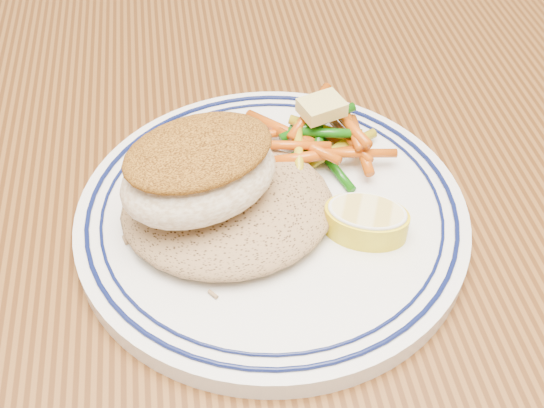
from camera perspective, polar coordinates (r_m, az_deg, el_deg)
The scene contains 7 objects.
dining_table at distance 0.56m, azimuth -2.80°, elevation -5.78°, with size 1.50×0.90×0.75m.
plate at distance 0.45m, azimuth 0.00°, elevation -0.93°, with size 0.26×0.26×0.02m.
rice_pilaf at distance 0.44m, azimuth -3.73°, elevation 0.06°, with size 0.14×0.12×0.03m, color olive.
fish_fillet at distance 0.41m, azimuth -6.12°, elevation 2.79°, with size 0.12×0.10×0.05m.
vegetable_pile at distance 0.48m, azimuth 4.22°, elevation 5.59°, with size 0.11×0.09×0.03m.
butter_pat at distance 0.48m, azimuth 4.18°, elevation 8.07°, with size 0.03×0.02×0.01m, color #D3C367.
lemon_wedge at distance 0.43m, azimuth 7.89°, elevation -1.32°, with size 0.06×0.06×0.02m.
Camera 1 is at (-0.03, -0.35, 1.09)m, focal length 45.00 mm.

